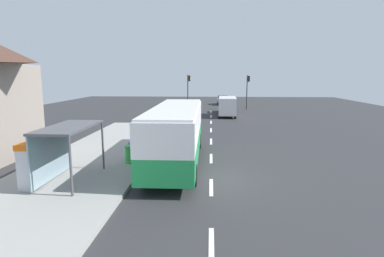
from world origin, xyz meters
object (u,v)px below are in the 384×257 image
Objects in this scene: sedan_near at (223,100)px; traffic_light_far_side at (188,86)px; recycling_bin_red at (136,148)px; recycling_bin_green at (130,154)px; white_van at (227,105)px; recycling_bin_blue at (133,151)px; bus_shelter at (63,139)px; ticket_machine at (28,166)px; traffic_light_near_side at (248,87)px; sedan_far at (226,107)px; bus at (176,131)px.

sedan_near is 0.90× the size of traffic_light_far_side.
recycling_bin_green is at bearing -90.00° from recycling_bin_red.
white_van is 1.06× the size of traffic_light_far_side.
bus_shelter is (-2.21, -3.83, 1.44)m from recycling_bin_blue.
recycling_bin_blue is at bearing -106.86° from white_van.
white_van is 1.32× the size of bus_shelter.
sedan_near is at bearing 80.22° from recycling_bin_green.
bus_shelter is (-8.61, -24.95, 0.75)m from white_van.
recycling_bin_green is at bearing 54.73° from bus_shelter.
white_van is 22.08m from recycling_bin_blue.
traffic_light_far_side is (1.10, 30.90, 2.64)m from recycling_bin_green.
traffic_light_far_side is (-5.40, -6.80, 2.51)m from sedan_near.
ticket_machine is 5.97m from recycling_bin_blue.
traffic_light_near_side is (9.70, 29.40, 2.61)m from recycling_bin_blue.
white_van is 27.84m from ticket_machine.
traffic_light_near_side reaches higher than recycling_bin_red.
sedan_near is at bearing 90.01° from sedan_far.
bus is at bearing -103.77° from traffic_light_near_side.
recycling_bin_green is 31.04m from traffic_light_far_side.
traffic_light_near_side reaches higher than sedan_near.
ticket_machine is 5.40m from recycling_bin_green.
white_van is at bearing -91.39° from sedan_far.
sedan_far is at bearing 75.90° from recycling_bin_green.
bus_shelter is at bearing -95.56° from traffic_light_far_side.
sedan_near is 8.61m from traffic_light_near_side.
recycling_bin_green and recycling_bin_blue have the same top height.
traffic_light_far_side is 34.21m from bus_shelter.
traffic_light_near_side is 35.32m from bus_shelter.
bus is at bearing 14.98° from recycling_bin_green.
recycling_bin_blue is at bearing 57.16° from ticket_machine.
traffic_light_near_side reaches higher than sedan_far.
sedan_near is 9.03m from traffic_light_far_side.
bus is 2.48× the size of sedan_far.
white_van is at bearing 73.65° from recycling_bin_green.
sedan_far is 31.70m from ticket_machine.
white_van reaches higher than sedan_far.
recycling_bin_green and recycling_bin_red have the same top height.
traffic_light_far_side is at bearing 174.69° from traffic_light_near_side.
bus_shelter reaches higher than recycling_bin_green.
bus is at bearing -16.44° from recycling_bin_red.
white_van is at bearing 73.14° from recycling_bin_blue.
recycling_bin_blue is (-6.40, -21.12, -0.69)m from white_van.
traffic_light_far_side reaches higher than sedan_far.
sedan_near and sedan_far have the same top height.
sedan_near is 1.01× the size of sedan_far.
sedan_near reaches higher than recycling_bin_green.
ticket_machine is 2.04× the size of recycling_bin_blue.
recycling_bin_blue is at bearing 90.00° from recycling_bin_green.
bus reaches higher than recycling_bin_blue.
traffic_light_near_side is at bearing 68.27° from white_van.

